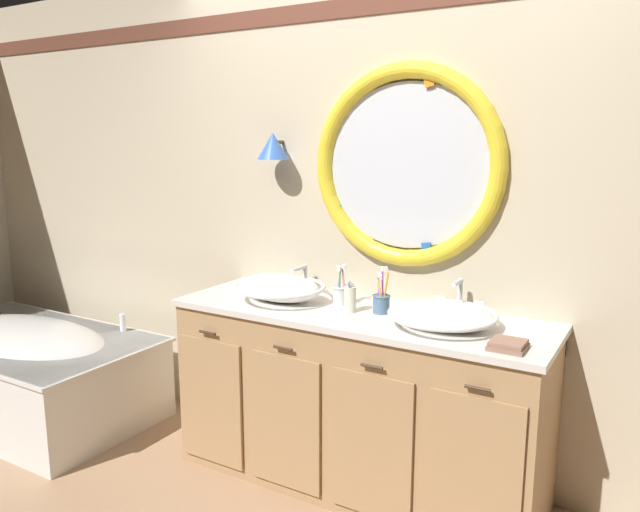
{
  "coord_description": "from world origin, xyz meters",
  "views": [
    {
      "loc": [
        1.29,
        -2.24,
        1.69
      ],
      "look_at": [
        -0.19,
        0.25,
        1.14
      ],
      "focal_mm": 34.41,
      "sensor_mm": 36.0,
      "label": 1
    }
  ],
  "objects_px": {
    "sink_basin_right": "(442,315)",
    "folded_hand_towel": "(508,345)",
    "toothbrush_holder_right": "(381,302)",
    "toothbrush_holder_left": "(341,293)",
    "bathtub": "(27,366)",
    "sink_basin_left": "(280,287)",
    "soap_dispenser": "(350,298)"
  },
  "relations": [
    {
      "from": "bathtub",
      "to": "sink_basin_left",
      "type": "bearing_deg",
      "value": 10.13
    },
    {
      "from": "sink_basin_right",
      "to": "toothbrush_holder_left",
      "type": "bearing_deg",
      "value": 169.24
    },
    {
      "from": "toothbrush_holder_left",
      "to": "sink_basin_left",
      "type": "bearing_deg",
      "value": -160.11
    },
    {
      "from": "bathtub",
      "to": "folded_hand_towel",
      "type": "xyz_separation_m",
      "value": [
        2.88,
        0.16,
        0.6
      ]
    },
    {
      "from": "sink_basin_left",
      "to": "toothbrush_holder_right",
      "type": "bearing_deg",
      "value": 6.29
    },
    {
      "from": "bathtub",
      "to": "folded_hand_towel",
      "type": "height_order",
      "value": "folded_hand_towel"
    },
    {
      "from": "sink_basin_right",
      "to": "soap_dispenser",
      "type": "distance_m",
      "value": 0.45
    },
    {
      "from": "sink_basin_right",
      "to": "folded_hand_towel",
      "type": "relative_size",
      "value": 3.4
    },
    {
      "from": "sink_basin_left",
      "to": "sink_basin_right",
      "type": "height_order",
      "value": "sink_basin_left"
    },
    {
      "from": "sink_basin_right",
      "to": "soap_dispenser",
      "type": "bearing_deg",
      "value": 179.84
    },
    {
      "from": "soap_dispenser",
      "to": "toothbrush_holder_left",
      "type": "bearing_deg",
      "value": 135.16
    },
    {
      "from": "bathtub",
      "to": "sink_basin_left",
      "type": "height_order",
      "value": "sink_basin_left"
    },
    {
      "from": "bathtub",
      "to": "sink_basin_right",
      "type": "bearing_deg",
      "value": 6.79
    },
    {
      "from": "sink_basin_left",
      "to": "sink_basin_right",
      "type": "xyz_separation_m",
      "value": [
        0.85,
        0.0,
        -0.02
      ]
    },
    {
      "from": "toothbrush_holder_right",
      "to": "folded_hand_towel",
      "type": "relative_size",
      "value": 1.6
    },
    {
      "from": "toothbrush_holder_left",
      "to": "folded_hand_towel",
      "type": "relative_size",
      "value": 1.4
    },
    {
      "from": "sink_basin_right",
      "to": "folded_hand_towel",
      "type": "xyz_separation_m",
      "value": [
        0.32,
        -0.15,
        -0.04
      ]
    },
    {
      "from": "bathtub",
      "to": "toothbrush_holder_left",
      "type": "relative_size",
      "value": 8.33
    },
    {
      "from": "soap_dispenser",
      "to": "bathtub",
      "type": "bearing_deg",
      "value": -171.73
    },
    {
      "from": "sink_basin_left",
      "to": "toothbrush_holder_right",
      "type": "xyz_separation_m",
      "value": [
        0.53,
        0.06,
        -0.01
      ]
    },
    {
      "from": "sink_basin_right",
      "to": "toothbrush_holder_left",
      "type": "height_order",
      "value": "toothbrush_holder_left"
    },
    {
      "from": "toothbrush_holder_right",
      "to": "folded_hand_towel",
      "type": "bearing_deg",
      "value": -17.96
    },
    {
      "from": "folded_hand_towel",
      "to": "toothbrush_holder_left",
      "type": "bearing_deg",
      "value": 163.87
    },
    {
      "from": "sink_basin_right",
      "to": "folded_hand_towel",
      "type": "distance_m",
      "value": 0.36
    },
    {
      "from": "toothbrush_holder_left",
      "to": "folded_hand_towel",
      "type": "distance_m",
      "value": 0.92
    },
    {
      "from": "sink_basin_right",
      "to": "toothbrush_holder_right",
      "type": "distance_m",
      "value": 0.32
    },
    {
      "from": "toothbrush_holder_left",
      "to": "soap_dispenser",
      "type": "bearing_deg",
      "value": -44.84
    },
    {
      "from": "bathtub",
      "to": "folded_hand_towel",
      "type": "relative_size",
      "value": 11.68
    },
    {
      "from": "sink_basin_left",
      "to": "folded_hand_towel",
      "type": "xyz_separation_m",
      "value": [
        1.17,
        -0.15,
        -0.05
      ]
    },
    {
      "from": "toothbrush_holder_right",
      "to": "folded_hand_towel",
      "type": "xyz_separation_m",
      "value": [
        0.64,
        -0.21,
        -0.04
      ]
    },
    {
      "from": "sink_basin_right",
      "to": "toothbrush_holder_left",
      "type": "distance_m",
      "value": 0.57
    },
    {
      "from": "sink_basin_left",
      "to": "folded_hand_towel",
      "type": "relative_size",
      "value": 3.31
    }
  ]
}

